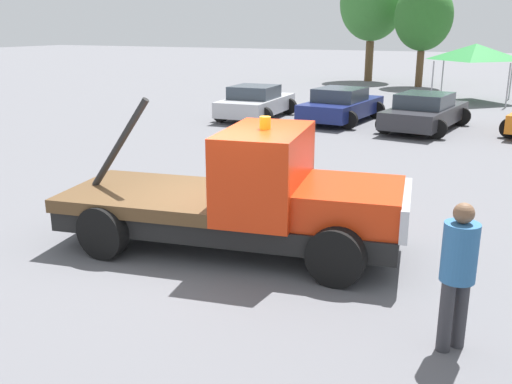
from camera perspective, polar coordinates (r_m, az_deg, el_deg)
ground_plane at (r=9.83m, az=-2.65°, el=-5.53°), size 160.00×160.00×0.00m
tow_truck at (r=9.43m, az=-0.72°, el=-0.65°), size 6.00×2.94×2.51m
person_near_truck at (r=6.88m, az=19.56°, el=-7.07°), size 0.40×0.40×1.79m
parked_car_silver at (r=23.48m, az=-0.02°, el=8.95°), size 2.67×4.37×1.34m
parked_car_navy at (r=22.86m, az=8.52°, el=8.57°), size 2.75×4.64×1.34m
parked_car_charcoal at (r=21.73m, az=16.56°, el=7.69°), size 2.89×4.97×1.34m
canopy_tent_green at (r=30.71m, az=21.12°, el=12.93°), size 3.45×3.45×2.81m
tree_center at (r=37.25m, az=16.42°, el=16.44°), size 3.47×3.47×6.19m
tree_right at (r=40.44m, az=11.54°, el=18.02°), size 4.24×4.24×7.58m
traffic_cone at (r=13.44m, az=0.94°, el=1.65°), size 0.40×0.40×0.55m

